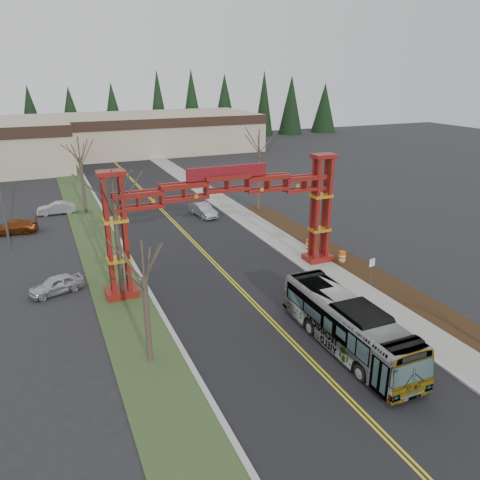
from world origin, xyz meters
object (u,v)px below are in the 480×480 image
gateway_arch (227,202)px  parked_car_mid_a (13,227)px  parked_car_far_a (56,208)px  bare_tree_right_far (259,151)px  light_pole_near (0,190)px  street_sign (372,267)px  barrel_north (311,243)px  bare_tree_median_far (80,158)px  barrel_mid (309,245)px  bare_tree_median_mid (114,204)px  parked_car_near_a (56,285)px  retail_building_east (156,132)px  transit_bus (348,325)px  bare_tree_median_near (144,279)px  barrel_south (342,257)px  silver_sedan (203,210)px

gateway_arch → parked_car_mid_a: gateway_arch is taller
parked_car_far_a → bare_tree_right_far: (21.00, -7.55, 6.02)m
parked_car_mid_a → light_pole_near: 6.60m
street_sign → barrel_north: street_sign is taller
bare_tree_median_far → barrel_mid: size_ratio=8.21×
bare_tree_median_mid → bare_tree_median_far: size_ratio=1.08×
parked_car_near_a → parked_car_mid_a: 15.72m
gateway_arch → parked_car_far_a: bearing=115.4°
retail_building_east → transit_bus: retail_building_east is taller
bare_tree_median_near → barrel_mid: size_ratio=6.84×
retail_building_east → bare_tree_median_mid: 64.86m
barrel_south → barrel_mid: barrel_south is taller
silver_sedan → parked_car_far_a: (-14.54, 7.23, -0.04)m
silver_sedan → street_sign: (5.39, -21.51, 0.87)m
silver_sedan → light_pole_near: 19.74m
gateway_arch → bare_tree_right_far: bare_tree_right_far is taller
bare_tree_right_far → barrel_mid: (-1.36, -13.12, -6.17)m
transit_bus → parked_car_mid_a: (-17.78, 29.45, -0.81)m
silver_sedan → barrel_mid: 14.37m
street_sign → bare_tree_median_mid: bearing=162.5°
gateway_arch → barrel_south: size_ratio=17.60×
bare_tree_right_far → barrel_north: 14.15m
retail_building_east → street_sign: 67.60m
bare_tree_median_mid → gateway_arch: bearing=1.9°
parked_car_mid_a → barrel_north: bearing=65.6°
transit_bus → barrel_mid: size_ratio=10.38×
bare_tree_right_far → bare_tree_median_mid: bearing=-138.6°
parked_car_far_a → barrel_mid: size_ratio=3.94×
gateway_arch → bare_tree_median_near: 11.66m
gateway_arch → parked_car_mid_a: 24.06m
silver_sedan → parked_car_mid_a: silver_sedan is taller
bare_tree_median_mid → bare_tree_median_near: bearing=-90.0°
parked_car_mid_a → light_pole_near: (-0.19, -4.59, 4.73)m
parked_car_far_a → barrel_south: size_ratio=3.89×
barrel_south → barrel_north: 4.03m
transit_bus → street_sign: bearing=43.4°
retail_building_east → bare_tree_right_far: (0.00, -46.37, 3.17)m
gateway_arch → barrel_south: (9.62, -1.11, -5.47)m
transit_bus → bare_tree_median_far: bearing=107.6°
parked_car_far_a → bare_tree_median_mid: bare_tree_median_mid is taller
parked_car_mid_a → light_pole_near: bearing=4.8°
street_sign → retail_building_east: bearing=89.1°
parked_car_mid_a → street_sign: 33.69m
bare_tree_median_near → transit_bus: bearing=-17.0°
gateway_arch → barrel_north: 11.02m
retail_building_east → parked_car_far_a: (-21.00, -38.83, -2.85)m
bare_tree_median_far → bare_tree_median_mid: bearing=-90.0°
parked_car_near_a → street_sign: bearing=51.8°
bare_tree_right_far → barrel_north: size_ratio=9.19×
parked_car_mid_a → barrel_mid: (23.90, -15.36, -0.16)m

